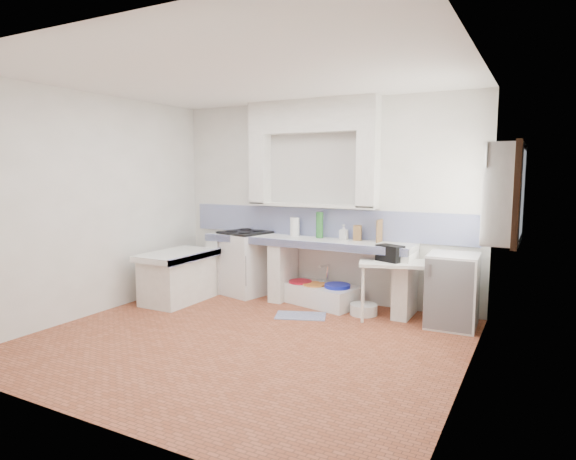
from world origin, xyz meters
The scene contains 36 objects.
floor centered at (0.00, 0.00, 0.00)m, with size 4.50×4.50×0.00m, color #A15236.
ceiling centered at (0.00, 0.00, 2.80)m, with size 4.50×4.50×0.00m, color white.
wall_back centered at (0.00, 2.00, 1.40)m, with size 4.50×4.50×0.00m, color white.
wall_front centered at (0.00, -2.00, 1.40)m, with size 4.50×4.50×0.00m, color white.
wall_left centered at (-2.25, 0.00, 1.40)m, with size 4.50×4.50×0.00m, color white.
wall_right centered at (2.25, 0.00, 1.40)m, with size 4.50×4.50×0.00m, color white.
alcove_mass centered at (-0.10, 1.88, 2.58)m, with size 1.90×0.25×0.45m, color white.
window_frame centered at (2.42, 1.20, 1.60)m, with size 0.35×0.86×1.06m, color #381F11.
lace_valance centered at (2.28, 1.20, 1.98)m, with size 0.01×0.84×0.24m, color white.
counter_slab centered at (-0.10, 1.70, 0.86)m, with size 3.00×0.60×0.08m, color white.
counter_lip centered at (-0.10, 1.42, 0.86)m, with size 3.00×0.04×0.10m, color navy.
counter_pier_left centered at (-1.50, 1.70, 0.41)m, with size 0.20×0.55×0.82m, color white.
counter_pier_mid centered at (-0.45, 1.70, 0.41)m, with size 0.20×0.55×0.82m, color white.
counter_pier_right centered at (1.30, 1.70, 0.41)m, with size 0.20×0.55×0.82m, color white.
peninsula_top centered at (-1.70, 0.90, 0.66)m, with size 0.70×1.10×0.08m, color white.
peninsula_base centered at (-1.70, 0.90, 0.31)m, with size 0.60×1.00×0.62m, color white.
peninsula_lip centered at (-1.37, 0.90, 0.66)m, with size 0.04×1.10×0.10m, color navy.
backsplash centered at (0.00, 1.99, 1.10)m, with size 4.27×0.03×0.40m, color navy.
stove centered at (-1.10, 1.71, 0.45)m, with size 0.64×0.62×0.91m, color white.
sink centered at (0.15, 1.71, 0.12)m, with size 1.03×0.56×0.25m, color white.
side_table centered at (1.23, 1.49, 0.36)m, with size 0.87×0.48×0.04m, color white.
fridge centered at (1.90, 1.55, 0.43)m, with size 0.56×0.56×0.87m, color white.
bucket_red centered at (-0.16, 1.67, 0.15)m, with size 0.33×0.33×0.30m, color #AB0D21.
bucket_orange centered at (0.08, 1.63, 0.15)m, with size 0.32×0.32×0.30m, color orange.
bucket_blue centered at (0.41, 1.64, 0.16)m, with size 0.35×0.35×0.32m, color #151FB5.
basin_white centered at (0.82, 1.51, 0.07)m, with size 0.35×0.35×0.14m, color white.
water_bottle_a centered at (0.05, 1.85, 0.15)m, with size 0.08×0.08×0.30m, color silver.
water_bottle_b centered at (0.11, 1.80, 0.16)m, with size 0.08×0.08×0.31m, color silver.
black_bag centered at (1.16, 1.48, 0.83)m, with size 0.32×0.18×0.20m, color black.
green_bottle_a centered at (0.03, 1.85, 1.08)m, with size 0.08×0.08×0.36m, color #296B2C.
green_bottle_b centered at (0.06, 1.85, 1.08)m, with size 0.08×0.08×0.36m, color #296B2C.
knife_block centered at (0.60, 1.85, 1.00)m, with size 0.10×0.08×0.21m, color olive.
cutting_board centered at (0.90, 1.85, 1.05)m, with size 0.02×0.22×0.30m, color olive.
paper_towel centered at (-0.34, 1.85, 1.03)m, with size 0.13×0.13×0.27m, color white.
soap_bottle centered at (0.41, 1.83, 1.00)m, with size 0.09×0.10×0.21m, color white.
rug centered at (0.14, 1.07, 0.01)m, with size 0.63×0.36×0.01m, color navy.
Camera 1 is at (2.81, -4.28, 1.83)m, focal length 30.31 mm.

